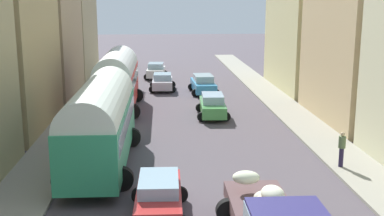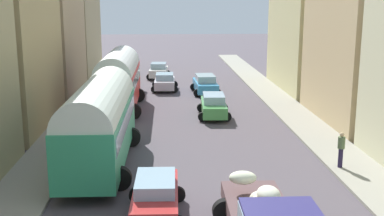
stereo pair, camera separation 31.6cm
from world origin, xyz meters
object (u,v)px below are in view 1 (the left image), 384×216
Objects in this scene: parked_bus_1 at (117,78)px; pedestrian_2 at (342,148)px; car_3 at (162,82)px; car_2 at (159,197)px; car_1 at (203,84)px; car_0 at (212,105)px; parked_bus_0 at (101,120)px; car_4 at (156,71)px.

parked_bus_1 is 17.31m from pedestrian_2.
car_3 is 2.09× the size of pedestrian_2.
car_3 is (0.43, 24.97, -0.03)m from car_2.
parked_bus_1 is at bearing -138.59° from car_1.
parked_bus_1 reaches higher than car_3.
car_0 is at bearing -71.87° from car_3.
parked_bus_0 is at bearing -99.05° from car_3.
car_2 is 9.47m from pedestrian_2.
parked_bus_1 reaches higher than car_1.
parked_bus_1 is 2.08× the size of car_2.
car_0 is 8.21m from car_1.
car_4 is 28.40m from pedestrian_2.
car_2 is at bearing -65.20° from parked_bus_0.
car_1 reaches higher than car_4.
parked_bus_0 is 11.92m from parked_bus_1.
car_0 is (6.27, 9.50, -1.48)m from parked_bus_0.
parked_bus_0 is 18.89m from car_1.
car_1 is 23.72m from car_2.
parked_bus_0 reaches higher than car_2.
parked_bus_0 is at bearing -95.55° from car_4.
pedestrian_2 is (4.73, -10.76, 0.26)m from car_0.
parked_bus_0 is at bearing 173.47° from pedestrian_2.
parked_bus_1 is at bearing 130.24° from pedestrian_2.
parked_bus_0 reaches higher than car_0.
car_3 is 6.60m from car_4.
pedestrian_2 is (11.15, -13.18, -1.26)m from parked_bus_1.
car_1 reaches higher than car_2.
car_2 is at bearing -99.17° from car_1.
car_2 is at bearing -80.99° from parked_bus_1.
car_1 is (6.57, 5.80, -1.51)m from parked_bus_1.
car_4 reaches higher than car_0.
parked_bus_1 is 4.94× the size of pedestrian_2.
car_0 is at bearing 76.56° from car_2.
parked_bus_1 is 1.98× the size of car_1.
car_2 is (2.63, -5.70, -1.47)m from parked_bus_0.
parked_bus_0 is 2.55× the size of car_4.
car_2 is at bearing -89.78° from car_4.
car_1 is at bearing -64.37° from car_4.
pedestrian_2 reaches higher than car_1.
car_2 is 2.37× the size of pedestrian_2.
pedestrian_2 is (4.58, -18.97, 0.25)m from car_1.
parked_bus_1 is 14.26m from car_4.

